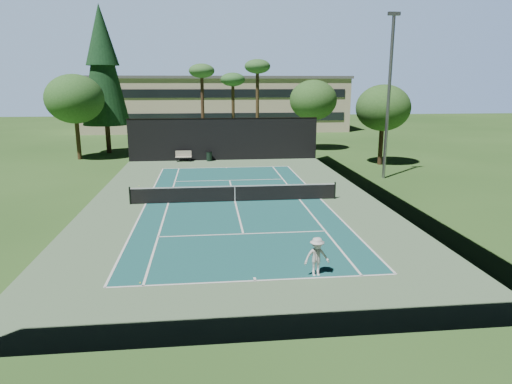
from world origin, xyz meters
TOP-DOWN VIEW (x-y plane):
  - ground at (0.00, 0.00)m, footprint 160.00×160.00m
  - apron_slab at (0.00, 0.00)m, footprint 18.00×32.00m
  - court_surface at (0.00, 0.00)m, footprint 10.97×23.77m
  - court_lines at (0.00, 0.00)m, footprint 11.07×23.87m
  - tennis_net at (0.00, 0.00)m, footprint 12.90×0.10m
  - fence at (0.00, 0.06)m, footprint 18.04×32.05m
  - player at (2.39, -11.62)m, footprint 1.05×0.67m
  - tennis_ball_a at (-4.25, -11.64)m, footprint 0.06×0.06m
  - tennis_ball_b at (-1.54, 1.22)m, footprint 0.07×0.07m
  - tennis_ball_c at (-0.92, 2.06)m, footprint 0.07×0.07m
  - tennis_ball_d at (-6.59, 5.16)m, footprint 0.06×0.06m
  - park_bench at (-3.87, 15.55)m, footprint 1.50×0.45m
  - trash_bin at (-1.46, 15.54)m, footprint 0.56×0.56m
  - pine_tree at (-12.00, 22.00)m, footprint 4.80×4.80m
  - palm_a at (-2.00, 24.00)m, footprint 2.80×2.80m
  - palm_b at (1.50, 26.00)m, footprint 2.80×2.80m
  - palm_c at (4.00, 23.00)m, footprint 2.80×2.80m
  - decid_tree_a at (10.00, 22.00)m, footprint 5.12×5.12m
  - decid_tree_b at (14.00, 12.00)m, footprint 4.80×4.80m
  - decid_tree_c at (-14.00, 18.00)m, footprint 5.44×5.44m
  - campus_building at (0.00, 45.98)m, footprint 40.50×12.50m
  - light_pole at (12.00, 6.00)m, footprint 0.90×0.25m

SIDE VIEW (x-z plane):
  - ground at x=0.00m, z-range 0.00..0.00m
  - apron_slab at x=0.00m, z-range 0.00..0.01m
  - court_surface at x=0.00m, z-range 0.01..0.02m
  - court_lines at x=0.00m, z-range 0.02..0.02m
  - tennis_ball_d at x=-6.59m, z-range 0.00..0.06m
  - tennis_ball_a at x=-4.25m, z-range 0.00..0.06m
  - tennis_ball_b at x=-1.54m, z-range 0.00..0.07m
  - tennis_ball_c at x=-0.92m, z-range 0.00..0.07m
  - trash_bin at x=-1.46m, z-range 0.01..0.95m
  - park_bench at x=-3.87m, z-range 0.03..1.06m
  - tennis_net at x=0.00m, z-range 0.01..1.11m
  - player at x=2.39m, z-range 0.00..1.54m
  - fence at x=0.00m, z-range -0.01..4.02m
  - campus_building at x=0.00m, z-range 0.06..8.36m
  - decid_tree_b at x=14.00m, z-range 1.51..8.65m
  - decid_tree_a at x=10.00m, z-range 1.61..9.23m
  - decid_tree_c at x=-14.00m, z-range 1.72..9.81m
  - light_pole at x=12.00m, z-range 0.35..12.57m
  - palm_b at x=1.50m, z-range 3.15..11.57m
  - palm_a at x=-2.00m, z-range 3.53..12.85m
  - palm_c at x=4.00m, z-range 3.72..13.49m
  - pine_tree at x=-12.00m, z-range 2.05..17.05m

